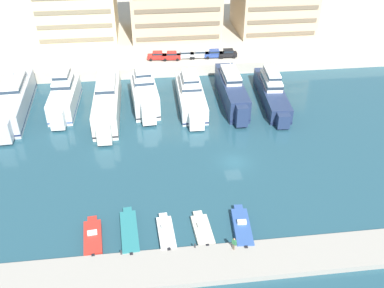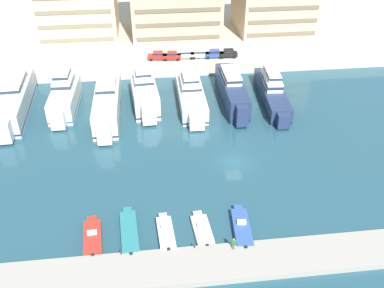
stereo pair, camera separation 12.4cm
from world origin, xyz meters
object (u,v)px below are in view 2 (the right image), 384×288
(car_silver_center_left, at_px, (200,54))
(motorboat_blue_center, at_px, (241,227))
(motorboat_white_mid_left, at_px, (166,233))
(yacht_navy_center_right, at_px, (232,91))
(yacht_white_center_left, at_px, (145,94))
(yacht_white_center, at_px, (191,95))
(car_red_left, at_px, (172,55))
(yacht_navy_mid_right, at_px, (272,91))
(yacht_silver_far_left, at_px, (15,100))
(motorboat_teal_left, at_px, (129,232))
(car_blue_center, at_px, (214,53))
(pedestrian_near_edge, at_px, (234,243))
(motorboat_cream_center_left, at_px, (202,230))
(car_red_far_left, at_px, (158,55))
(motorboat_red_far_left, at_px, (93,237))
(car_silver_mid_left, at_px, (185,54))
(yacht_ivory_mid_left, at_px, (107,100))
(car_black_center_right, at_px, (228,53))
(yacht_white_left, at_px, (64,96))

(car_silver_center_left, bearing_deg, motorboat_blue_center, -91.79)
(motorboat_white_mid_left, bearing_deg, yacht_navy_center_right, 66.21)
(yacht_white_center_left, distance_m, yacht_white_center, 8.62)
(motorboat_blue_center, relative_size, car_red_left, 1.79)
(yacht_navy_mid_right, bearing_deg, yacht_silver_far_left, 178.44)
(motorboat_teal_left, relative_size, motorboat_white_mid_left, 1.31)
(car_red_left, bearing_deg, yacht_navy_mid_right, -43.68)
(car_red_left, xyz_separation_m, car_blue_center, (9.35, 0.07, 0.00))
(motorboat_white_mid_left, height_order, pedestrian_near_edge, pedestrian_near_edge)
(pedestrian_near_edge, bearing_deg, motorboat_cream_center_left, 128.24)
(yacht_white_center_left, distance_m, yacht_navy_mid_right, 24.10)
(yacht_silver_far_left, distance_m, yacht_navy_mid_right, 47.56)
(pedestrian_near_edge, bearing_deg, motorboat_blue_center, 63.76)
(yacht_navy_mid_right, xyz_separation_m, motorboat_cream_center_left, (-18.04, -33.12, -1.65))
(motorboat_cream_center_left, height_order, car_red_far_left, car_red_far_left)
(motorboat_red_far_left, bearing_deg, car_red_left, 74.71)
(motorboat_cream_center_left, bearing_deg, yacht_white_center_left, 100.15)
(motorboat_teal_left, bearing_deg, car_silver_mid_left, 76.22)
(car_blue_center, bearing_deg, car_red_far_left, 178.38)
(yacht_navy_center_right, xyz_separation_m, motorboat_blue_center, (-5.42, -33.84, -1.91))
(motorboat_white_mid_left, relative_size, car_red_left, 1.50)
(motorboat_teal_left, relative_size, car_red_far_left, 1.95)
(yacht_navy_mid_right, xyz_separation_m, pedestrian_near_edge, (-14.93, -37.08, -0.23))
(car_blue_center, relative_size, pedestrian_near_edge, 2.35)
(car_red_far_left, xyz_separation_m, car_silver_mid_left, (6.05, -0.03, 0.00))
(car_red_left, bearing_deg, yacht_white_center_left, -111.09)
(yacht_silver_far_left, distance_m, motorboat_cream_center_left, 45.37)
(yacht_navy_mid_right, distance_m, car_blue_center, 19.05)
(yacht_silver_far_left, distance_m, yacht_white_center, 32.07)
(yacht_silver_far_left, relative_size, car_red_far_left, 5.46)
(motorboat_red_far_left, distance_m, car_silver_center_left, 54.04)
(car_blue_center, bearing_deg, yacht_white_center_left, -133.62)
(yacht_navy_mid_right, xyz_separation_m, motorboat_white_mid_left, (-22.55, -33.27, -1.50))
(yacht_silver_far_left, xyz_separation_m, yacht_white_center_left, (23.46, -0.69, 0.25))
(motorboat_blue_center, xyz_separation_m, car_red_far_left, (-7.70, 50.81, 2.87))
(yacht_white_center, relative_size, motorboat_teal_left, 2.38)
(yacht_ivory_mid_left, distance_m, yacht_navy_mid_right, 30.86)
(car_black_center_right, bearing_deg, yacht_navy_center_right, -98.21)
(yacht_navy_mid_right, distance_m, motorboat_red_far_left, 45.49)
(yacht_white_left, xyz_separation_m, yacht_navy_center_right, (31.09, -1.23, -0.16))
(motorboat_teal_left, bearing_deg, yacht_navy_center_right, 59.62)
(yacht_silver_far_left, height_order, car_red_far_left, yacht_silver_far_left)
(motorboat_cream_center_left, relative_size, car_blue_center, 1.51)
(yacht_white_center_left, xyz_separation_m, motorboat_white_mid_left, (1.53, -33.87, -2.12))
(yacht_silver_far_left, xyz_separation_m, car_red_far_left, (26.72, 16.10, 0.95))
(yacht_silver_far_left, height_order, motorboat_white_mid_left, yacht_silver_far_left)
(yacht_silver_far_left, xyz_separation_m, yacht_ivory_mid_left, (16.70, -2.23, 0.07))
(yacht_silver_far_left, height_order, car_silver_center_left, yacht_silver_far_left)
(yacht_white_left, height_order, motorboat_cream_center_left, yacht_white_left)
(pedestrian_near_edge, bearing_deg, car_red_left, 93.01)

